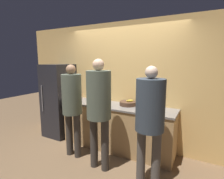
% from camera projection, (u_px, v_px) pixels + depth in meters
% --- Properties ---
extents(ground_plane, '(14.00, 14.00, 0.00)m').
position_uv_depth(ground_plane, '(109.00, 155.00, 3.37)').
color(ground_plane, brown).
extents(wall_back, '(5.20, 0.06, 2.60)m').
position_uv_depth(wall_back, '(124.00, 85.00, 3.73)').
color(wall_back, '#E0B266').
rests_on(wall_back, ground_plane).
extents(counter, '(2.34, 0.64, 0.92)m').
position_uv_depth(counter, '(117.00, 127.00, 3.61)').
color(counter, tan).
rests_on(counter, ground_plane).
extents(refrigerator, '(0.60, 0.68, 1.72)m').
position_uv_depth(refrigerator, '(59.00, 100.00, 4.23)').
color(refrigerator, '#232328').
rests_on(refrigerator, ground_plane).
extents(person_left, '(0.36, 0.36, 1.74)m').
position_uv_depth(person_left, '(72.00, 102.00, 3.22)').
color(person_left, '#38332D').
rests_on(person_left, ground_plane).
extents(person_center, '(0.40, 0.40, 1.84)m').
position_uv_depth(person_center, '(99.00, 103.00, 2.81)').
color(person_center, '#38332D').
rests_on(person_center, ground_plane).
extents(person_right, '(0.41, 0.41, 1.74)m').
position_uv_depth(person_right, '(150.00, 114.00, 2.44)').
color(person_right, '#4C4742').
rests_on(person_right, ground_plane).
extents(fruit_bowl, '(0.33, 0.33, 0.12)m').
position_uv_depth(fruit_bowl, '(128.00, 103.00, 3.50)').
color(fruit_bowl, '#4C3323').
rests_on(fruit_bowl, counter).
extents(utensil_crock, '(0.11, 0.11, 0.29)m').
position_uv_depth(utensil_crock, '(92.00, 97.00, 4.00)').
color(utensil_crock, '#3D424C').
rests_on(utensil_crock, counter).
extents(bottle_amber, '(0.05, 0.05, 0.26)m').
position_uv_depth(bottle_amber, '(156.00, 104.00, 3.18)').
color(bottle_amber, brown).
rests_on(bottle_amber, counter).
extents(bottle_green, '(0.07, 0.07, 0.17)m').
position_uv_depth(bottle_green, '(149.00, 103.00, 3.39)').
color(bottle_green, '#236033').
rests_on(bottle_green, counter).
extents(cup_red, '(0.09, 0.09, 0.09)m').
position_uv_depth(cup_red, '(80.00, 97.00, 4.15)').
color(cup_red, '#A33D33').
rests_on(cup_red, counter).
extents(cup_white, '(0.08, 0.08, 0.08)m').
position_uv_depth(cup_white, '(98.00, 100.00, 3.79)').
color(cup_white, white).
rests_on(cup_white, counter).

